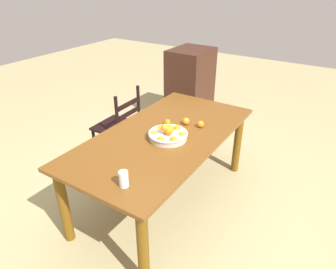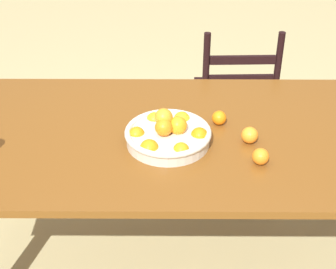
% 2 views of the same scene
% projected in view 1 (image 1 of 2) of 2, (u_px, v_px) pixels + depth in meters
% --- Properties ---
extents(ground_plane, '(12.00, 12.00, 0.00)m').
position_uv_depth(ground_plane, '(164.00, 199.00, 3.06)').
color(ground_plane, tan).
extents(dining_table, '(1.90, 0.97, 0.74)m').
position_uv_depth(dining_table, '(164.00, 144.00, 2.76)').
color(dining_table, brown).
rests_on(dining_table, ground).
extents(chair_near_window, '(0.45, 0.45, 0.90)m').
position_uv_depth(chair_near_window, '(119.00, 127.00, 3.50)').
color(chair_near_window, black).
rests_on(chair_near_window, ground).
extents(cabinet, '(0.64, 0.52, 1.06)m').
position_uv_depth(cabinet, '(190.00, 86.00, 4.48)').
color(cabinet, '#3B1F15').
rests_on(cabinet, ground).
extents(fruit_bowl, '(0.34, 0.34, 0.14)m').
position_uv_depth(fruit_bowl, '(168.00, 134.00, 2.62)').
color(fruit_bowl, beige).
rests_on(fruit_bowl, dining_table).
extents(orange_loose_0, '(0.06, 0.06, 0.06)m').
position_uv_depth(orange_loose_0, '(167.00, 122.00, 2.85)').
color(orange_loose_0, orange).
rests_on(orange_loose_0, dining_table).
extents(orange_loose_1, '(0.06, 0.06, 0.06)m').
position_uv_depth(orange_loose_1, '(201.00, 124.00, 2.82)').
color(orange_loose_1, orange).
rests_on(orange_loose_1, dining_table).
extents(orange_loose_2, '(0.07, 0.07, 0.07)m').
position_uv_depth(orange_loose_2, '(186.00, 121.00, 2.87)').
color(orange_loose_2, orange).
rests_on(orange_loose_2, dining_table).
extents(drinking_glass, '(0.07, 0.07, 0.12)m').
position_uv_depth(drinking_glass, '(124.00, 179.00, 2.03)').
color(drinking_glass, silver).
rests_on(drinking_glass, dining_table).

